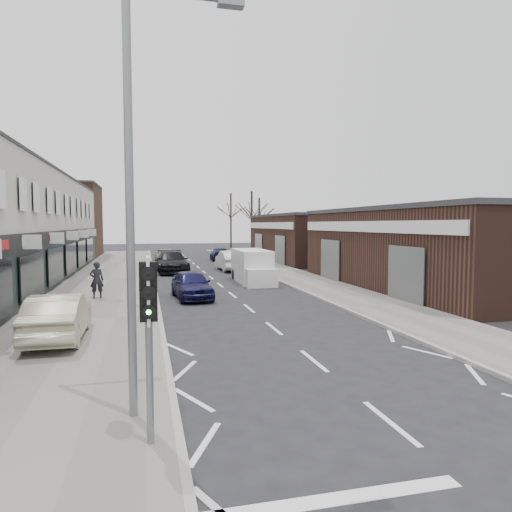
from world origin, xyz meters
TOP-DOWN VIEW (x-y plane):
  - ground at (0.00, 0.00)m, footprint 160.00×160.00m
  - pavement_left at (-6.75, 22.00)m, footprint 5.50×64.00m
  - pavement_right at (5.75, 22.00)m, footprint 3.50×64.00m
  - brick_block_far at (-13.50, 45.00)m, footprint 8.00×10.00m
  - right_unit_near at (12.50, 14.00)m, footprint 10.00×18.00m
  - right_unit_far at (12.50, 34.00)m, footprint 10.00×16.00m
  - tree_far_a at (9.00, 48.00)m, footprint 3.60×3.60m
  - tree_far_b at (11.50, 54.00)m, footprint 3.60×3.60m
  - tree_far_c at (8.50, 60.00)m, footprint 3.60×3.60m
  - traffic_light at (-4.40, -2.02)m, footprint 0.28×0.60m
  - street_lamp at (-4.53, -0.80)m, footprint 2.23×0.22m
  - warning_sign at (-5.16, 12.00)m, footprint 0.12×0.80m
  - white_van at (2.22, 18.85)m, footprint 1.95×5.38m
  - sedan_on_pavement at (-7.12, 5.68)m, footprint 1.57×4.42m
  - pedestrian at (-6.77, 13.82)m, footprint 0.70×0.50m
  - parked_car_left_a at (-2.20, 13.32)m, footprint 2.03×4.31m
  - parked_car_left_b at (-2.46, 26.04)m, footprint 2.49×5.75m
  - parked_car_left_c at (-2.44, 37.00)m, footprint 2.17×4.45m
  - parked_car_right_a at (2.20, 26.55)m, footprint 1.80×4.89m
  - parked_car_right_b at (3.50, 30.66)m, footprint 1.70×4.01m
  - parked_car_right_c at (3.02, 36.97)m, footprint 2.16×4.64m

SIDE VIEW (x-z plane):
  - ground at x=0.00m, z-range 0.00..0.00m
  - tree_far_a at x=9.00m, z-range -4.00..4.00m
  - tree_far_b at x=11.50m, z-range -3.75..3.75m
  - tree_far_c at x=8.50m, z-range -4.25..4.25m
  - pavement_left at x=-6.75m, z-range 0.00..0.12m
  - pavement_right at x=5.75m, z-range 0.00..0.12m
  - parked_car_left_c at x=-2.44m, z-range 0.00..1.22m
  - parked_car_right_c at x=3.02m, z-range 0.00..1.31m
  - parked_car_right_b at x=3.50m, z-range 0.00..1.35m
  - parked_car_left_a at x=-2.20m, z-range 0.00..1.43m
  - parked_car_right_a at x=2.20m, z-range 0.00..1.60m
  - parked_car_left_b at x=-2.46m, z-range 0.00..1.65m
  - sedan_on_pavement at x=-7.12m, z-range 0.12..1.57m
  - white_van at x=2.22m, z-range -0.06..2.03m
  - pedestrian at x=-6.77m, z-range 0.12..1.91m
  - warning_sign at x=-5.16m, z-range 0.85..3.55m
  - right_unit_near at x=12.50m, z-range 0.00..4.50m
  - right_unit_far at x=12.50m, z-range 0.00..4.50m
  - traffic_light at x=-4.40m, z-range 0.86..3.96m
  - brick_block_far at x=-13.50m, z-range 0.00..8.00m
  - street_lamp at x=-4.53m, z-range 0.62..8.62m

